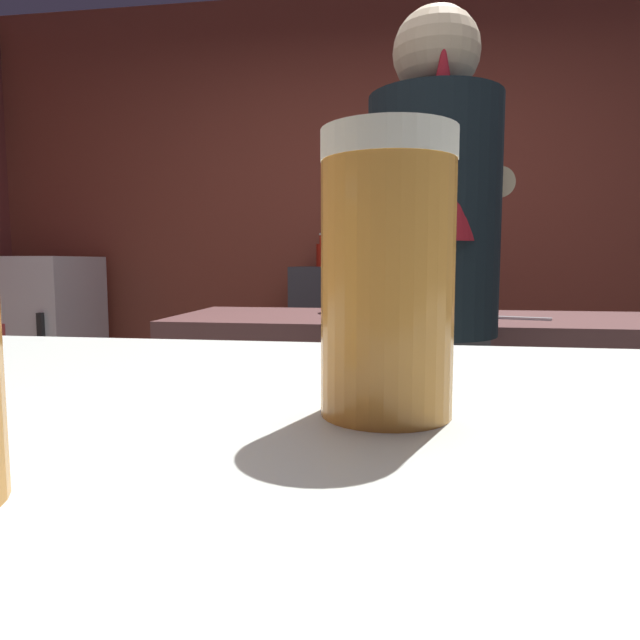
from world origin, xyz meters
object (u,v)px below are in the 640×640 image
(mixing_bowl, at_px, (348,306))
(bottle_hot_sauce, at_px, (397,252))
(bartender, at_px, (432,299))
(chefs_knife, at_px, (512,318))
(bottle_vinegar, at_px, (359,254))
(bottle_olive_oil, at_px, (322,254))
(mini_fridge, at_px, (43,351))
(pint_glass_near, at_px, (387,275))

(mixing_bowl, xyz_separation_m, bottle_hot_sauce, (0.16, 1.15, 0.21))
(bartender, xyz_separation_m, chefs_knife, (0.28, 0.41, -0.09))
(mixing_bowl, bearing_deg, bottle_vinegar, 92.77)
(bottle_olive_oil, bearing_deg, mini_fridge, -173.83)
(bottle_olive_oil, relative_size, bottle_hot_sauce, 0.94)
(bartender, distance_m, mixing_bowl, 0.62)
(mixing_bowl, height_order, bottle_vinegar, bottle_vinegar)
(mini_fridge, bearing_deg, bartender, -35.50)
(bartender, distance_m, bottle_vinegar, 1.79)
(chefs_knife, height_order, bottle_olive_oil, bottle_olive_oil)
(bartender, relative_size, chefs_knife, 7.28)
(bottle_vinegar, xyz_separation_m, bottle_hot_sauce, (0.22, -0.06, 0.01))
(bottle_hot_sauce, bearing_deg, mixing_bowl, -97.94)
(bartender, xyz_separation_m, bottle_hot_sauce, (-0.12, 1.70, 0.15))
(pint_glass_near, relative_size, bottle_hot_sauce, 0.73)
(mini_fridge, xyz_separation_m, mixing_bowl, (1.96, -1.04, 0.38))
(bottle_olive_oil, height_order, bottle_vinegar, bottle_olive_oil)
(bottle_hot_sauce, bearing_deg, bottle_vinegar, 165.19)
(bottle_olive_oil, bearing_deg, chefs_knife, -58.74)
(pint_glass_near, bearing_deg, bottle_olive_oil, 99.02)
(bartender, bearing_deg, pint_glass_near, 169.14)
(chefs_knife, relative_size, pint_glass_near, 1.60)
(pint_glass_near, height_order, bottle_hot_sauce, bottle_hot_sauce)
(bartender, bearing_deg, mini_fridge, 47.39)
(mini_fridge, xyz_separation_m, bartender, (2.23, -1.59, 0.44))
(mixing_bowl, height_order, chefs_knife, mixing_bowl)
(mini_fridge, relative_size, bartender, 0.65)
(mixing_bowl, height_order, bottle_hot_sauce, bottle_hot_sauce)
(bottle_vinegar, bearing_deg, mini_fridge, -175.08)
(mini_fridge, bearing_deg, mixing_bowl, -28.02)
(bartender, relative_size, bottle_hot_sauce, 8.47)
(mixing_bowl, bearing_deg, chefs_knife, -14.67)
(pint_glass_near, relative_size, bottle_olive_oil, 0.78)
(mixing_bowl, bearing_deg, mini_fridge, 151.98)
(bottle_olive_oil, relative_size, bottle_vinegar, 1.07)
(chefs_knife, distance_m, bottle_vinegar, 1.50)
(bartender, relative_size, pint_glass_near, 11.62)
(bartender, height_order, mixing_bowl, bartender)
(bottle_olive_oil, xyz_separation_m, bottle_vinegar, (0.22, -0.02, -0.00))
(mini_fridge, xyz_separation_m, bottle_hot_sauce, (2.12, 0.11, 0.59))
(mixing_bowl, bearing_deg, pint_glass_near, -83.58)
(chefs_knife, xyz_separation_m, bottle_hot_sauce, (-0.40, 1.29, 0.23))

